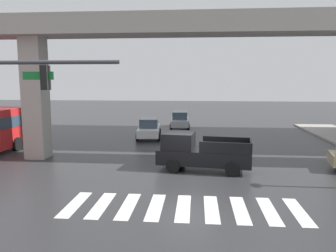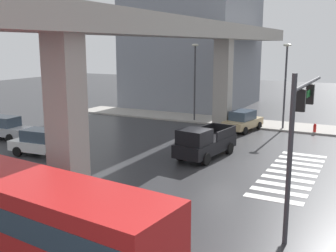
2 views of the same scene
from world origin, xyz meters
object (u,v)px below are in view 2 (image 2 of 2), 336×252
Objects in this scene: street_lamp_near_corner at (286,76)px; street_lamp_mid_block at (195,73)px; sedan_tan at (243,121)px; fire_hydrant at (315,129)px; sedan_white at (42,143)px; city_bus at (27,214)px; pickup_truck at (204,143)px; traffic_signal_mast at (300,118)px; sedan_silver at (5,128)px.

street_lamp_near_corner and street_lamp_mid_block have the same top height.
sedan_tan is 5.10m from street_lamp_near_corner.
sedan_tan is at bearing 105.12° from fire_hydrant.
fire_hydrant is at bearing -44.73° from sedan_white.
city_bus is 1.52× the size of street_lamp_mid_block.
pickup_truck is at bearing 166.84° from street_lamp_near_corner.
city_bus is 25.95m from fire_hydrant.
city_bus is 13.93m from sedan_white.
sedan_tan is (9.41, 0.30, -0.14)m from pickup_truck.
traffic_signal_mast is (-7.43, -7.00, 3.40)m from pickup_truck.
sedan_silver is at bearing 96.80° from pickup_truck.
pickup_truck is at bearing -66.54° from sedan_white.
sedan_white is at bearing 79.08° from traffic_signal_mast.
sedan_silver is (12.51, 15.58, -0.87)m from city_bus.
sedan_silver is 0.67× the size of traffic_signal_mast.
traffic_signal_mast is 22.59m from street_lamp_mid_block.
street_lamp_mid_block is at bearing 33.93° from traffic_signal_mast.
pickup_truck is at bearing 43.29° from traffic_signal_mast.
fire_hydrant is at bearing -98.60° from street_lamp_near_corner.
sedan_tan is at bearing -109.77° from street_lamp_mid_block.
traffic_signal_mast is 19.24m from street_lamp_near_corner.
traffic_signal_mast reaches higher than sedan_white.
street_lamp_near_corner reaches higher than traffic_signal_mast.
sedan_silver is 17.10m from street_lamp_mid_block.
city_bus is 1.52× the size of street_lamp_near_corner.
city_bus is at bearing -179.86° from sedan_tan.
city_bus is 20.01m from sedan_silver.
street_lamp_near_corner is (15.52, -12.34, 3.70)m from sedan_white.
city_bus is at bearing 133.94° from traffic_signal_mast.
sedan_white is 16.54m from sedan_tan.
sedan_tan is 0.70× the size of traffic_signal_mast.
sedan_white is 16.47m from street_lamp_mid_block.
pickup_truck is at bearing -83.20° from sedan_silver.
sedan_white is at bearing 135.27° from fire_hydrant.
traffic_signal_mast is (-5.54, -22.82, 3.54)m from sedan_silver.
sedan_tan is 0.63× the size of street_lamp_mid_block.
pickup_truck is at bearing -178.17° from sedan_tan.
sedan_white and sedan_tan have the same top height.
sedan_white is 0.68× the size of traffic_signal_mast.
street_lamp_mid_block is at bearing -37.72° from sedan_silver.
sedan_silver is 24.70m from fire_hydrant.
fire_hydrant is (1.51, -5.59, -0.42)m from sedan_tan.
sedan_silver is 0.60× the size of street_lamp_mid_block.
sedan_tan is at bearing 1.83° from pickup_truck.
city_bus reaches higher than sedan_tan.
fire_hydrant is at bearing -58.77° from sedan_silver.
city_bus is 23.82m from sedan_tan.
city_bus is 26.43m from street_lamp_mid_block.
sedan_white is at bearing 141.52° from street_lamp_near_corner.
street_lamp_near_corner reaches higher than sedan_silver.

